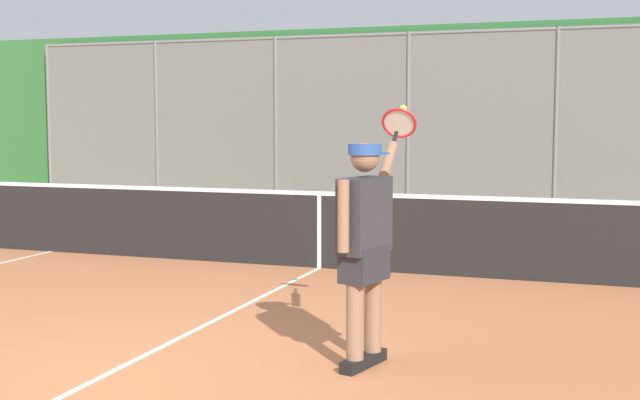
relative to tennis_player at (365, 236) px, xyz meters
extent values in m
plane|color=#B76B42|center=(1.71, 0.97, -0.98)|extent=(60.00, 60.00, 0.00)
cube|color=white|center=(1.71, -0.98, -0.98)|extent=(0.05, 5.77, 0.01)
cylinder|color=slate|center=(-0.79, -8.54, 0.70)|extent=(0.07, 0.07, 3.36)
cylinder|color=slate|center=(1.71, -8.54, 0.70)|extent=(0.07, 0.07, 3.36)
cylinder|color=slate|center=(4.21, -8.54, 0.70)|extent=(0.07, 0.07, 3.36)
cylinder|color=slate|center=(6.71, -8.54, 0.70)|extent=(0.07, 0.07, 3.36)
cylinder|color=slate|center=(9.21, -8.54, 0.70)|extent=(0.07, 0.07, 3.36)
cylinder|color=slate|center=(1.71, -8.54, 2.34)|extent=(15.00, 0.05, 0.05)
cube|color=slate|center=(1.71, -8.54, 0.70)|extent=(15.00, 0.02, 3.36)
cube|color=#2D6B33|center=(1.71, -9.19, 0.76)|extent=(18.00, 0.90, 3.49)
cube|color=silver|center=(1.71, -8.36, -0.91)|extent=(16.00, 0.18, 0.15)
cube|color=black|center=(1.71, -3.86, -0.53)|extent=(10.18, 0.02, 0.91)
cube|color=white|center=(1.71, -3.86, -0.05)|extent=(10.18, 0.04, 0.05)
cube|color=white|center=(1.71, -3.86, -0.53)|extent=(0.05, 0.04, 0.91)
cube|color=black|center=(0.03, 0.15, -0.94)|extent=(0.17, 0.28, 0.09)
cylinder|color=#8C664C|center=(0.03, 0.15, -0.51)|extent=(0.13, 0.13, 0.77)
cube|color=black|center=(-0.03, -0.11, -0.94)|extent=(0.17, 0.28, 0.09)
cylinder|color=#8C664C|center=(-0.03, -0.11, -0.51)|extent=(0.13, 0.13, 0.77)
cube|color=#28282D|center=(0.00, 0.02, -0.20)|extent=(0.31, 0.45, 0.26)
cube|color=#2D2D33|center=(0.00, 0.02, 0.16)|extent=(0.32, 0.51, 0.56)
cylinder|color=#8C664C|center=(0.07, 0.31, 0.18)|extent=(0.08, 0.08, 0.52)
cylinder|color=#8C664C|center=(-0.06, -0.43, 0.55)|extent=(0.10, 0.38, 0.29)
sphere|color=#8C664C|center=(0.00, 0.02, 0.59)|extent=(0.21, 0.21, 0.21)
cylinder|color=#284C93|center=(0.00, 0.02, 0.65)|extent=(0.30, 0.30, 0.08)
cube|color=#284C93|center=(-0.03, -0.09, 0.61)|extent=(0.22, 0.23, 0.02)
cylinder|color=black|center=(-0.05, -0.67, 0.71)|extent=(0.04, 0.17, 0.13)
torus|color=red|center=(-0.04, -0.86, 0.83)|extent=(0.30, 0.20, 0.26)
cylinder|color=silver|center=(-0.04, -0.86, 0.83)|extent=(0.26, 0.15, 0.21)
sphere|color=#D6E042|center=(-0.03, -1.03, 0.95)|extent=(0.07, 0.07, 0.07)
camera|label=1|loc=(-1.73, 5.96, 0.87)|focal=47.42mm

